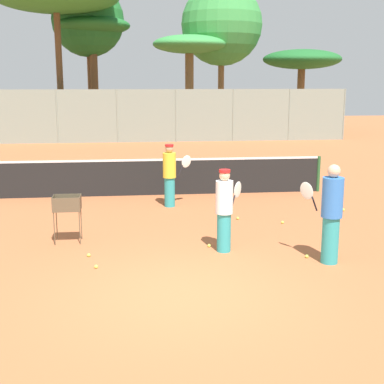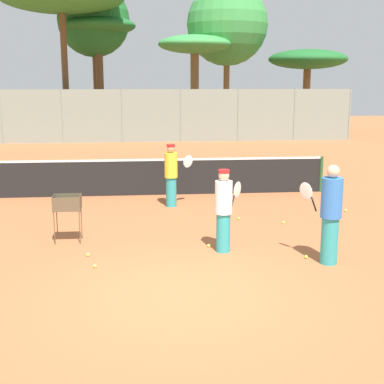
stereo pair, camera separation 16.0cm
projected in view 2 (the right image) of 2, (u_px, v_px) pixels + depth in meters
The scene contains 20 objects.
ground_plane at pixel (181, 295), 8.40m from camera, with size 80.00×80.00×0.00m, color #B26038.
tennis_net at pixel (162, 176), 15.58m from camera, with size 9.68×0.10×1.07m.
back_fence at pixel (152, 116), 28.54m from camera, with size 21.96×0.08×2.80m.
tree_0 at pixel (98, 29), 31.58m from camera, with size 4.46×4.46×6.98m.
tree_1 at pixel (308, 60), 34.00m from camera, with size 4.98×4.98×5.19m.
tree_2 at pixel (94, 21), 31.89m from camera, with size 4.30×4.30×8.91m.
tree_3 at pixel (195, 47), 32.29m from camera, with size 4.43×4.43×5.95m.
tree_4 at pixel (227, 25), 33.70m from camera, with size 5.12×5.12×9.25m.
player_white_outfit at pixel (330, 214), 9.68m from camera, with size 0.67×0.80×1.84m.
player_red_cap at pixel (224, 209), 10.38m from camera, with size 0.65×0.73×1.64m.
player_yellow_shirt at pixel (171, 174), 14.11m from camera, with size 0.83×0.51×1.66m.
ball_cart at pixel (67, 207), 11.02m from camera, with size 0.56×0.41×0.99m.
tennis_ball_0 at pixel (283, 223), 12.53m from camera, with size 0.07×0.07×0.07m, color #D1E54C.
tennis_ball_1 at pixel (345, 210), 13.70m from camera, with size 0.07×0.07×0.07m, color #D1E54C.
tennis_ball_2 at pixel (209, 246), 10.80m from camera, with size 0.07×0.07×0.07m, color #D1E54C.
tennis_ball_3 at pixel (306, 257), 10.12m from camera, with size 0.07×0.07×0.07m, color #D1E54C.
tennis_ball_4 at pixel (88, 255), 10.25m from camera, with size 0.07×0.07×0.07m, color #D1E54C.
tennis_ball_5 at pixel (219, 211), 13.65m from camera, with size 0.07×0.07×0.07m, color #D1E54C.
tennis_ball_7 at pixel (239, 218), 12.92m from camera, with size 0.07×0.07×0.07m, color #D1E54C.
tennis_ball_8 at pixel (95, 266), 9.62m from camera, with size 0.07×0.07×0.07m, color #D1E54C.
Camera 2 is at (-0.57, -7.86, 3.34)m, focal length 50.00 mm.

